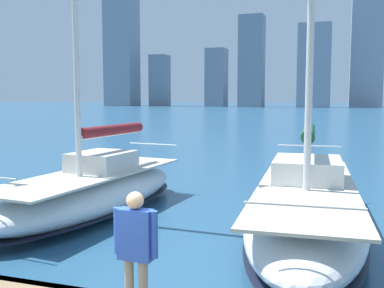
{
  "coord_description": "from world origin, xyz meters",
  "views": [
    {
      "loc": [
        -3.07,
        4.15,
        3.39
      ],
      "look_at": [
        0.48,
        -6.72,
        2.2
      ],
      "focal_mm": 42.0,
      "sensor_mm": 36.0,
      "label": 1
    }
  ],
  "objects": [
    {
      "name": "sailboat_maroon",
      "position": [
        3.65,
        -7.18,
        0.7
      ],
      "size": [
        3.35,
        8.3,
        10.89
      ],
      "color": "silver",
      "rests_on": "ground"
    },
    {
      "name": "city_skyline",
      "position": [
        0.55,
        -159.03,
        17.96
      ],
      "size": [
        171.26,
        22.91,
        54.23
      ],
      "color": "gray",
      "rests_on": "ground"
    },
    {
      "name": "person_blue_shirt",
      "position": [
        -0.72,
        -0.79,
        1.59
      ],
      "size": [
        0.6,
        0.22,
        1.64
      ],
      "color": "gray",
      "rests_on": "dock_pier"
    },
    {
      "name": "sailboat_forest",
      "position": [
        -2.4,
        -6.86,
        0.73
      ],
      "size": [
        3.22,
        9.54,
        10.92
      ],
      "color": "white",
      "rests_on": "ground"
    }
  ]
}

